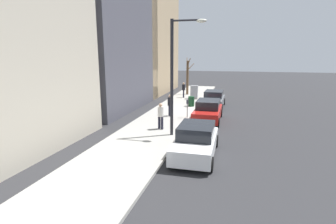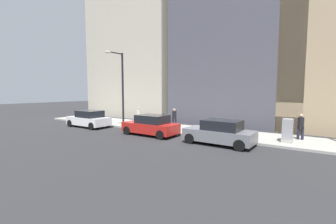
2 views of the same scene
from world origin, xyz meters
name	(u,v)px [view 2 (image 2 of 2)]	position (x,y,z in m)	size (l,w,h in m)	color
ground_plane	(191,137)	(0.00, 0.00, 0.00)	(120.00, 120.00, 0.00)	#2B2B2D
sidewalk	(203,132)	(2.00, 0.00, 0.07)	(4.00, 36.00, 0.15)	#9E9B93
parked_car_grey	(220,133)	(-1.05, -2.52, 0.74)	(2.01, 4.24, 1.52)	slate
parked_car_red	(151,125)	(-1.09, 2.80, 0.74)	(1.94, 4.21, 1.52)	red
parked_car_white	(89,119)	(-1.26, 9.86, 0.74)	(1.94, 4.21, 1.52)	white
parking_meter	(163,120)	(0.45, 2.80, 0.98)	(0.14, 0.10, 1.35)	slate
utility_box	(288,131)	(1.30, -5.94, 0.85)	(0.83, 0.61, 1.43)	#A8A399
streetlamp	(120,83)	(0.28, 7.31, 4.02)	(1.97, 0.32, 6.50)	black
trash_bin	(219,129)	(0.90, -1.68, 0.60)	(0.56, 0.56, 0.90)	#14381E
pedestrian_near_meter	(301,125)	(2.58, -6.55, 1.09)	(0.36, 0.40, 1.66)	#1E1E2D
pedestrian_midblock	(174,117)	(1.84, 2.60, 1.09)	(0.36, 0.36, 1.66)	#1E1E2D
pedestrian_far_corner	(139,115)	(1.51, 6.30, 1.09)	(0.38, 0.36, 1.66)	#1E1E2D
office_block_center	(245,35)	(11.62, -0.36, 9.36)	(12.23, 12.23, 18.72)	#4C4C56
office_tower_right	(152,56)	(11.79, 12.83, 8.26)	(12.57, 12.57, 16.51)	#BCB29E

